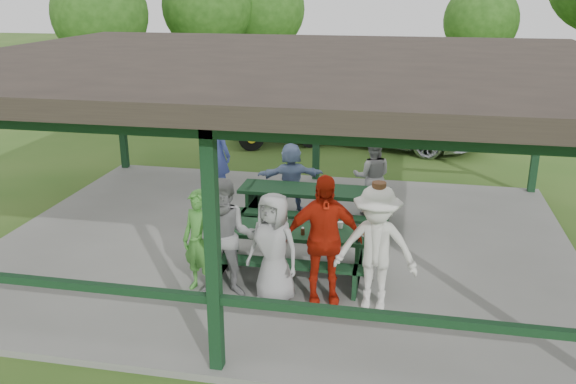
% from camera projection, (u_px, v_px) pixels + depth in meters
% --- Properties ---
extents(ground, '(90.00, 90.00, 0.00)m').
position_uv_depth(ground, '(283.00, 247.00, 10.82)').
color(ground, '#30561B').
rests_on(ground, ground).
extents(concrete_slab, '(10.00, 8.00, 0.10)m').
position_uv_depth(concrete_slab, '(283.00, 244.00, 10.81)').
color(concrete_slab, slate).
rests_on(concrete_slab, ground).
extents(pavilion_structure, '(10.60, 8.60, 3.24)m').
position_uv_depth(pavilion_structure, '(282.00, 66.00, 9.80)').
color(pavilion_structure, black).
rests_on(pavilion_structure, concrete_slab).
extents(picnic_table_near, '(2.49, 1.39, 0.75)m').
position_uv_depth(picnic_table_near, '(290.00, 246.00, 9.46)').
color(picnic_table_near, black).
rests_on(picnic_table_near, concrete_slab).
extents(picnic_table_far, '(2.77, 1.39, 0.75)m').
position_uv_depth(picnic_table_far, '(314.00, 203.00, 11.30)').
color(picnic_table_far, black).
rests_on(picnic_table_far, concrete_slab).
extents(table_setting, '(2.42, 0.45, 0.10)m').
position_uv_depth(table_setting, '(298.00, 227.00, 9.36)').
color(table_setting, white).
rests_on(table_setting, picnic_table_near).
extents(contestant_green, '(0.66, 0.53, 1.56)m').
position_uv_depth(contestant_green, '(200.00, 242.00, 8.84)').
color(contestant_green, '#449034').
rests_on(contestant_green, concrete_slab).
extents(contestant_grey_left, '(0.99, 0.85, 1.78)m').
position_uv_depth(contestant_grey_left, '(227.00, 239.00, 8.64)').
color(contestant_grey_left, gray).
rests_on(contestant_grey_left, concrete_slab).
extents(contestant_grey_mid, '(0.91, 0.73, 1.62)m').
position_uv_depth(contestant_grey_mid, '(274.00, 248.00, 8.53)').
color(contestant_grey_mid, '#9B9B9E').
rests_on(contestant_grey_mid, concrete_slab).
extents(contestant_red, '(1.19, 0.74, 1.89)m').
position_uv_depth(contestant_red, '(323.00, 240.00, 8.48)').
color(contestant_red, '#B61E0B').
rests_on(contestant_red, concrete_slab).
extents(contestant_white_fedora, '(1.20, 0.75, 1.84)m').
position_uv_depth(contestant_white_fedora, '(376.00, 248.00, 8.33)').
color(contestant_white_fedora, silver).
rests_on(contestant_white_fedora, concrete_slab).
extents(spectator_lblue, '(1.38, 0.79, 1.42)m').
position_uv_depth(spectator_lblue, '(291.00, 178.00, 11.99)').
color(spectator_lblue, '#7D94C2').
rests_on(spectator_lblue, concrete_slab).
extents(spectator_blue, '(0.80, 0.66, 1.89)m').
position_uv_depth(spectator_blue, '(216.00, 155.00, 12.75)').
color(spectator_blue, '#4051A8').
rests_on(spectator_blue, concrete_slab).
extents(spectator_grey, '(0.80, 0.65, 1.55)m').
position_uv_depth(spectator_grey, '(372.00, 177.00, 11.85)').
color(spectator_grey, gray).
rests_on(spectator_grey, concrete_slab).
extents(pickup_truck, '(5.89, 4.03, 1.50)m').
position_uv_depth(pickup_truck, '(388.00, 118.00, 17.68)').
color(pickup_truck, silver).
rests_on(pickup_truck, ground).
extents(farm_trailer, '(3.62, 2.44, 1.28)m').
position_uv_depth(farm_trailer, '(276.00, 122.00, 17.76)').
color(farm_trailer, navy).
rests_on(farm_trailer, ground).
extents(tree_far_left, '(3.45, 3.45, 5.39)m').
position_uv_depth(tree_far_left, '(207.00, 6.00, 23.08)').
color(tree_far_left, '#311D13').
rests_on(tree_far_left, ground).
extents(tree_left, '(3.29, 3.29, 5.14)m').
position_uv_depth(tree_left, '(264.00, 10.00, 24.39)').
color(tree_left, '#311D13').
rests_on(tree_left, ground).
extents(tree_mid, '(2.91, 2.91, 4.55)m').
position_uv_depth(tree_mid, '(481.00, 21.00, 23.95)').
color(tree_mid, '#311D13').
rests_on(tree_mid, ground).
extents(tree_edge_left, '(3.27, 3.27, 5.12)m').
position_uv_depth(tree_edge_left, '(100.00, 14.00, 20.81)').
color(tree_edge_left, '#311D13').
rests_on(tree_edge_left, ground).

